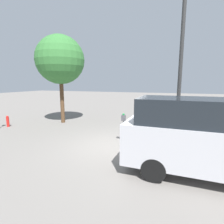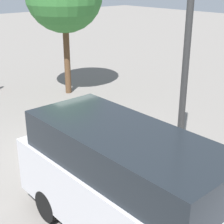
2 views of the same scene
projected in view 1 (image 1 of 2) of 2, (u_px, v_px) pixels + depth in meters
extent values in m
plane|color=slate|center=(113.00, 146.00, 7.61)|extent=(80.00, 80.00, 0.00)
cylinder|color=#4C4C4C|center=(123.00, 132.00, 7.96)|extent=(0.05, 0.05, 1.04)
cube|color=#47474C|center=(124.00, 118.00, 7.85)|extent=(0.22, 0.15, 0.26)
sphere|color=#14662D|center=(124.00, 115.00, 7.83)|extent=(0.11, 0.11, 0.11)
cube|color=beige|center=(176.00, 137.00, 8.03)|extent=(0.44, 0.44, 0.55)
cylinder|color=#2D2D2D|center=(181.00, 65.00, 7.49)|extent=(0.16, 0.16, 5.87)
cube|color=#B2B2B7|center=(214.00, 146.00, 4.98)|extent=(5.06, 1.84, 1.22)
cube|color=black|center=(212.00, 112.00, 4.85)|extent=(4.05, 1.69, 0.73)
cylinder|color=black|center=(159.00, 149.00, 6.35)|extent=(0.69, 0.22, 0.69)
cylinder|color=black|center=(153.00, 170.00, 4.87)|extent=(0.69, 0.22, 0.69)
cylinder|color=#513823|center=(62.00, 100.00, 11.85)|extent=(0.26, 0.26, 3.09)
sphere|color=#337033|center=(60.00, 60.00, 11.40)|extent=(3.15, 3.15, 3.15)
cylinder|color=red|center=(8.00, 122.00, 10.91)|extent=(0.16, 0.16, 0.59)
sphere|color=red|center=(7.00, 117.00, 10.85)|extent=(0.15, 0.15, 0.15)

